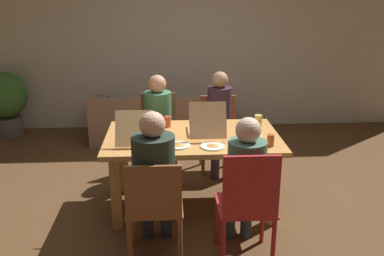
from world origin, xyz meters
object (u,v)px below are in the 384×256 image
(person_1, at_px, (158,118))
(person_0, at_px, (154,172))
(chair_3, at_px, (248,203))
(plate_0, at_px, (179,145))
(pizza_box_1, at_px, (136,134))
(couch, at_px, (163,122))
(chair_1, at_px, (158,128))
(chair_2, at_px, (218,128))
(drinking_glass_1, at_px, (257,144))
(drinking_glass_0, at_px, (258,121))
(potted_plant, at_px, (6,99))
(person_3, at_px, (245,175))
(plate_2, at_px, (213,146))
(pizza_box_0, at_px, (206,129))
(person_2, at_px, (220,115))
(dining_table, at_px, (193,146))
(plate_1, at_px, (251,135))
(drinking_glass_3, at_px, (168,122))

(person_1, bearing_deg, person_0, -90.00)
(chair_3, bearing_deg, plate_0, 125.59)
(pizza_box_1, bearing_deg, couch, 83.99)
(chair_1, bearing_deg, chair_2, 1.26)
(chair_2, bearing_deg, drinking_glass_1, -82.86)
(person_0, bearing_deg, chair_3, -15.62)
(pizza_box_1, bearing_deg, drinking_glass_0, 12.53)
(chair_1, relative_size, couch, 0.46)
(chair_2, bearing_deg, potted_plant, 155.07)
(chair_1, height_order, person_3, person_3)
(person_3, bearing_deg, pizza_box_1, 138.94)
(plate_0, xyz_separation_m, plate_2, (0.31, -0.04, -0.00))
(pizza_box_0, xyz_separation_m, plate_2, (0.03, -0.39, -0.04))
(plate_2, bearing_deg, person_2, 79.98)
(drinking_glass_0, bearing_deg, pizza_box_0, -163.13)
(dining_table, distance_m, pizza_box_1, 0.57)
(chair_2, xyz_separation_m, plate_0, (-0.52, -1.27, 0.27))
(pizza_box_0, xyz_separation_m, couch, (-0.45, 2.04, -0.56))
(drinking_glass_0, bearing_deg, plate_2, -133.61)
(pizza_box_1, height_order, plate_2, pizza_box_1)
(chair_1, distance_m, plate_1, 1.39)
(chair_1, distance_m, plate_2, 1.41)
(chair_1, distance_m, couch, 1.17)
(pizza_box_1, bearing_deg, person_2, 44.23)
(person_3, bearing_deg, plate_2, 111.96)
(drinking_glass_3, bearing_deg, person_1, 102.09)
(chair_3, height_order, potted_plant, chair_3)
(person_1, relative_size, drinking_glass_1, 10.96)
(plate_0, xyz_separation_m, drinking_glass_3, (-0.10, 0.58, 0.05))
(chair_2, xyz_separation_m, drinking_glass_0, (0.32, -0.75, 0.32))
(person_0, distance_m, plate_1, 1.20)
(dining_table, distance_m, chair_3, 1.08)
(pizza_box_1, height_order, potted_plant, pizza_box_1)
(dining_table, relative_size, plate_1, 8.03)
(person_0, height_order, person_1, person_0)
(drinking_glass_0, height_order, drinking_glass_3, drinking_glass_0)
(drinking_glass_3, distance_m, potted_plant, 3.20)
(plate_1, xyz_separation_m, drinking_glass_0, (0.12, 0.27, 0.06))
(plate_2, xyz_separation_m, potted_plant, (-2.81, 2.71, -0.21))
(chair_1, bearing_deg, dining_table, -69.81)
(drinking_glass_1, bearing_deg, person_0, -157.41)
(plate_0, bearing_deg, dining_table, 62.91)
(person_1, xyz_separation_m, potted_plant, (-2.29, 1.57, -0.15))
(chair_2, height_order, person_3, person_3)
(chair_1, relative_size, drinking_glass_0, 7.29)
(pizza_box_1, bearing_deg, plate_0, -31.08)
(drinking_glass_0, bearing_deg, drinking_glass_3, 176.35)
(person_2, xyz_separation_m, pizza_box_1, (-0.91, -0.89, 0.10))
(person_0, relative_size, chair_2, 1.40)
(dining_table, relative_size, person_0, 1.35)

